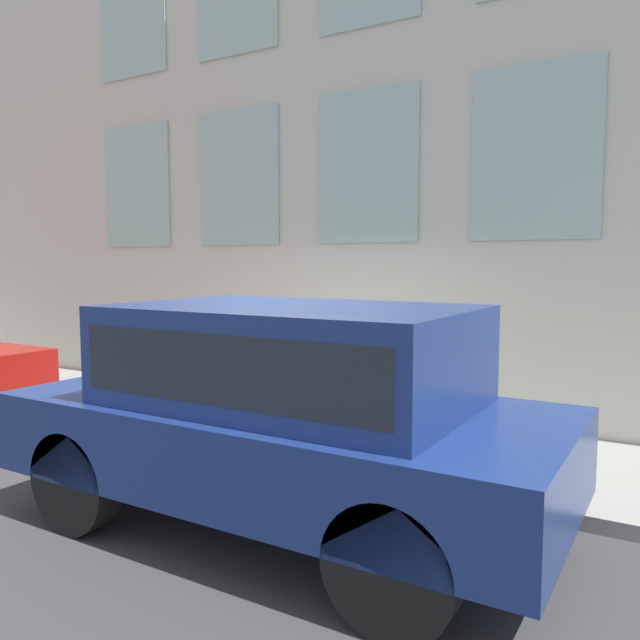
# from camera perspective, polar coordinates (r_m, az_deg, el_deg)

# --- Properties ---
(ground_plane) EXTENTS (80.00, 80.00, 0.00)m
(ground_plane) POSITION_cam_1_polar(r_m,az_deg,el_deg) (6.62, -5.16, -13.15)
(ground_plane) COLOR #38383A
(sidewalk) EXTENTS (2.34, 60.00, 0.13)m
(sidewalk) POSITION_cam_1_polar(r_m,az_deg,el_deg) (7.53, 0.16, -10.31)
(sidewalk) COLOR gray
(sidewalk) RESTS_ON ground_plane
(building_facade) EXTENTS (0.33, 40.00, 9.00)m
(building_facade) POSITION_cam_1_polar(r_m,az_deg,el_deg) (8.75, 4.89, 21.26)
(building_facade) COLOR beige
(building_facade) RESTS_ON ground_plane
(fire_hydrant) EXTENTS (0.31, 0.43, 0.85)m
(fire_hydrant) POSITION_cam_1_polar(r_m,az_deg,el_deg) (6.77, 0.68, -7.70)
(fire_hydrant) COLOR gold
(fire_hydrant) RESTS_ON sidewalk
(person) EXTENTS (0.28, 0.18, 1.15)m
(person) POSITION_cam_1_polar(r_m,az_deg,el_deg) (7.22, -0.63, -4.85)
(person) COLOR #726651
(person) RESTS_ON sidewalk
(parked_truck_navy_near) EXTENTS (1.97, 4.31, 1.77)m
(parked_truck_navy_near) POSITION_cam_1_polar(r_m,az_deg,el_deg) (4.85, -3.05, -7.42)
(parked_truck_navy_near) COLOR black
(parked_truck_navy_near) RESTS_ON ground_plane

